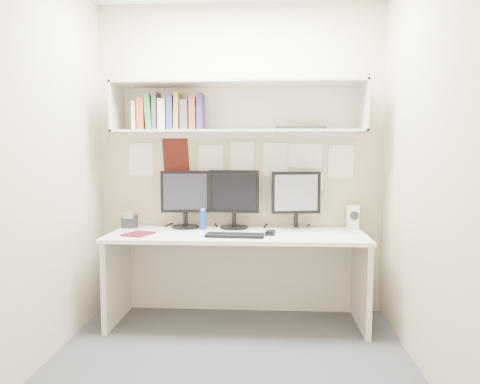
# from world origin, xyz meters

# --- Properties ---
(floor) EXTENTS (2.40, 2.00, 0.01)m
(floor) POSITION_xyz_m (0.00, 0.00, 0.00)
(floor) COLOR #424146
(floor) RESTS_ON ground
(wall_back) EXTENTS (2.40, 0.02, 2.60)m
(wall_back) POSITION_xyz_m (0.00, 1.00, 1.30)
(wall_back) COLOR #B9AA8D
(wall_back) RESTS_ON ground
(wall_front) EXTENTS (2.40, 0.02, 2.60)m
(wall_front) POSITION_xyz_m (0.00, -1.00, 1.30)
(wall_front) COLOR #B9AA8D
(wall_front) RESTS_ON ground
(wall_left) EXTENTS (0.02, 2.00, 2.60)m
(wall_left) POSITION_xyz_m (-1.20, 0.00, 1.30)
(wall_left) COLOR #B9AA8D
(wall_left) RESTS_ON ground
(wall_right) EXTENTS (0.02, 2.00, 2.60)m
(wall_right) POSITION_xyz_m (1.20, 0.00, 1.30)
(wall_right) COLOR #B9AA8D
(wall_right) RESTS_ON ground
(desk) EXTENTS (2.00, 0.70, 0.73)m
(desk) POSITION_xyz_m (0.00, 0.65, 0.37)
(desk) COLOR white
(desk) RESTS_ON floor
(overhead_hutch) EXTENTS (2.00, 0.38, 0.40)m
(overhead_hutch) POSITION_xyz_m (0.00, 0.86, 1.72)
(overhead_hutch) COLOR beige
(overhead_hutch) RESTS_ON wall_back
(pinned_papers) EXTENTS (1.92, 0.01, 0.48)m
(pinned_papers) POSITION_xyz_m (0.00, 0.99, 1.25)
(pinned_papers) COLOR white
(pinned_papers) RESTS_ON wall_back
(monitor_left) EXTENTS (0.41, 0.23, 0.48)m
(monitor_left) POSITION_xyz_m (-0.45, 0.87, 0.99)
(monitor_left) COLOR black
(monitor_left) RESTS_ON desk
(monitor_center) EXTENTS (0.42, 0.23, 0.48)m
(monitor_center) POSITION_xyz_m (-0.04, 0.87, 0.99)
(monitor_center) COLOR black
(monitor_center) RESTS_ON desk
(monitor_right) EXTENTS (0.41, 0.22, 0.47)m
(monitor_right) POSITION_xyz_m (0.47, 0.87, 0.99)
(monitor_right) COLOR #A5A5AA
(monitor_right) RESTS_ON desk
(keyboard) EXTENTS (0.44, 0.18, 0.02)m
(keyboard) POSITION_xyz_m (-0.00, 0.48, 0.74)
(keyboard) COLOR black
(keyboard) RESTS_ON desk
(mouse) EXTENTS (0.08, 0.11, 0.03)m
(mouse) POSITION_xyz_m (0.26, 0.57, 0.75)
(mouse) COLOR black
(mouse) RESTS_ON desk
(speaker) EXTENTS (0.12, 0.12, 0.20)m
(speaker) POSITION_xyz_m (0.94, 0.87, 0.83)
(speaker) COLOR #B9B9B4
(speaker) RESTS_ON desk
(blue_bottle) EXTENTS (0.06, 0.06, 0.17)m
(blue_bottle) POSITION_xyz_m (-0.29, 0.79, 0.81)
(blue_bottle) COLOR navy
(blue_bottle) RESTS_ON desk
(maroon_notebook) EXTENTS (0.24, 0.27, 0.01)m
(maroon_notebook) POSITION_xyz_m (-0.75, 0.52, 0.74)
(maroon_notebook) COLOR #580F18
(maroon_notebook) RESTS_ON desk
(desk_phone) EXTENTS (0.12, 0.11, 0.14)m
(desk_phone) POSITION_xyz_m (-0.92, 0.84, 0.79)
(desk_phone) COLOR black
(desk_phone) RESTS_ON desk
(book_stack) EXTENTS (0.56, 0.19, 0.30)m
(book_stack) POSITION_xyz_m (-0.56, 0.80, 1.67)
(book_stack) COLOR beige
(book_stack) RESTS_ON overhead_hutch
(hutch_tray) EXTENTS (0.40, 0.19, 0.03)m
(hutch_tray) POSITION_xyz_m (0.50, 0.82, 1.55)
(hutch_tray) COLOR black
(hutch_tray) RESTS_ON overhead_hutch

